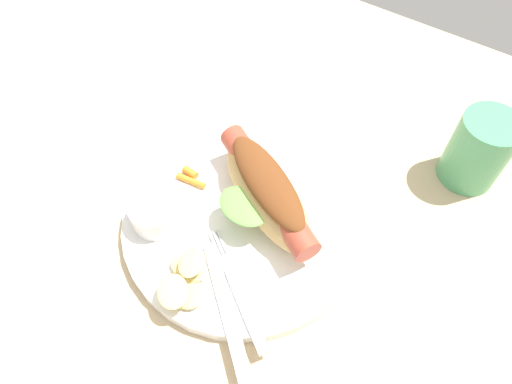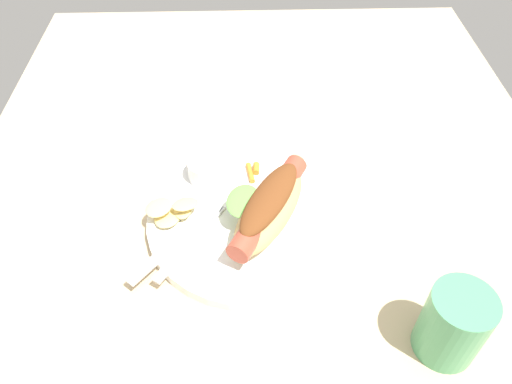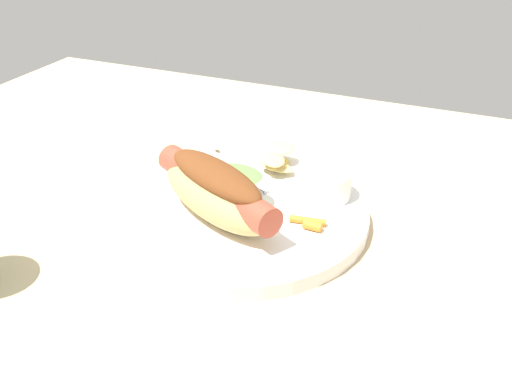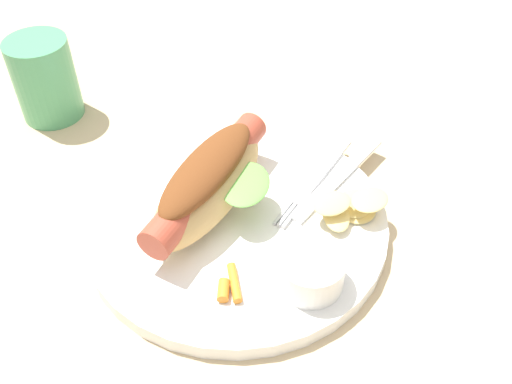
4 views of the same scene
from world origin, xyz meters
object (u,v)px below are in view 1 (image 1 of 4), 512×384
at_px(sauce_ramekin, 155,213).
at_px(fork, 238,291).
at_px(knife, 226,308).
at_px(drinking_cup, 478,150).
at_px(hot_dog, 266,191).
at_px(carrot_garnish, 191,177).
at_px(plate, 245,219).
at_px(chips_pile, 185,283).

height_order(sauce_ramekin, fork, sauce_ramekin).
height_order(knife, drinking_cup, drinking_cup).
xyz_separation_m(hot_dog, fork, (0.03, -0.10, -0.03)).
relative_size(sauce_ramekin, fork, 0.44).
relative_size(fork, knife, 0.85).
xyz_separation_m(sauce_ramekin, drinking_cup, (0.27, 0.27, 0.02)).
distance_m(carrot_garnish, drinking_cup, 0.34).
height_order(plate, hot_dog, hot_dog).
xyz_separation_m(plate, carrot_garnish, (-0.08, 0.01, 0.01)).
bearing_deg(fork, carrot_garnish, 0.01).
xyz_separation_m(sauce_ramekin, fork, (0.13, -0.02, -0.01)).
bearing_deg(hot_dog, chips_pile, 112.32).
height_order(knife, carrot_garnish, carrot_garnish).
relative_size(knife, drinking_cup, 1.60).
bearing_deg(sauce_ramekin, chips_pile, -30.05).
bearing_deg(chips_pile, sauce_ramekin, 149.95).
height_order(hot_dog, carrot_garnish, hot_dog).
relative_size(fork, carrot_garnish, 3.34).
height_order(sauce_ramekin, carrot_garnish, sauce_ramekin).
relative_size(plate, fork, 2.20).
distance_m(fork, drinking_cup, 0.32).
bearing_deg(plate, hot_dog, 61.14).
distance_m(hot_dog, carrot_garnish, 0.10).
xyz_separation_m(hot_dog, carrot_garnish, (-0.10, -0.02, -0.03)).
height_order(plate, knife, knife).
bearing_deg(hot_dog, drinking_cup, -104.20).
bearing_deg(hot_dog, fork, 136.94).
xyz_separation_m(sauce_ramekin, knife, (0.13, -0.04, -0.01)).
bearing_deg(plate, carrot_garnish, 175.77).
relative_size(hot_dog, chips_pile, 2.15).
relative_size(fork, drinking_cup, 1.36).
xyz_separation_m(plate, fork, (0.05, -0.08, 0.01)).
relative_size(carrot_garnish, drinking_cup, 0.41).
xyz_separation_m(fork, chips_pile, (-0.05, -0.03, 0.01)).
bearing_deg(chips_pile, fork, 28.59).
bearing_deg(knife, plate, -24.99).
height_order(sauce_ramekin, chips_pile, sauce_ramekin).
distance_m(chips_pile, drinking_cup, 0.37).
height_order(chips_pile, carrot_garnish, chips_pile).
bearing_deg(fork, chips_pile, 61.72).
xyz_separation_m(fork, carrot_garnish, (-0.13, 0.09, 0.00)).
distance_m(knife, drinking_cup, 0.34).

